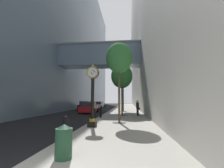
% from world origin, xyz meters
% --- Properties ---
extents(ground_plane, '(110.00, 110.00, 0.00)m').
position_xyz_m(ground_plane, '(0.00, 27.00, 0.00)').
color(ground_plane, black).
rests_on(ground_plane, ground).
extents(sidewalk_right, '(5.15, 80.00, 0.14)m').
position_xyz_m(sidewalk_right, '(2.57, 30.00, 0.07)').
color(sidewalk_right, '#9E998E').
rests_on(sidewalk_right, ground).
extents(building_block_left, '(22.02, 80.00, 38.94)m').
position_xyz_m(building_block_left, '(-12.01, 29.95, 19.41)').
color(building_block_left, slate).
rests_on(building_block_left, ground).
extents(building_block_right, '(9.00, 80.00, 41.82)m').
position_xyz_m(building_block_right, '(9.65, 30.00, 20.91)').
color(building_block_right, '#B7B2A8').
rests_on(building_block_right, ground).
extents(street_clock, '(0.84, 0.55, 4.26)m').
position_xyz_m(street_clock, '(0.70, 6.86, 2.48)').
color(street_clock, black).
rests_on(street_clock, sidewalk_right).
extents(bollard_nearest, '(0.21, 0.21, 1.09)m').
position_xyz_m(bollard_nearest, '(0.35, 3.16, 0.71)').
color(bollard_nearest, black).
rests_on(bollard_nearest, sidewalk_right).
extents(bollard_third, '(0.21, 0.21, 1.09)m').
position_xyz_m(bollard_third, '(0.35, 9.18, 0.71)').
color(bollard_third, black).
rests_on(bollard_third, sidewalk_right).
extents(bollard_fourth, '(0.21, 0.21, 1.09)m').
position_xyz_m(bollard_fourth, '(0.35, 12.19, 0.71)').
color(bollard_fourth, black).
rests_on(bollard_fourth, sidewalk_right).
extents(street_tree_near, '(2.17, 2.17, 6.50)m').
position_xyz_m(street_tree_near, '(2.43, 8.84, 5.34)').
color(street_tree_near, '#333335').
rests_on(street_tree_near, sidewalk_right).
extents(street_tree_mid_near, '(2.57, 2.57, 6.15)m').
position_xyz_m(street_tree_mid_near, '(2.43, 14.87, 4.78)').
color(street_tree_mid_near, '#333335').
rests_on(street_tree_mid_near, sidewalk_right).
extents(street_tree_mid_far, '(2.38, 2.38, 6.50)m').
position_xyz_m(street_tree_mid_far, '(2.43, 20.90, 5.23)').
color(street_tree_mid_far, '#333335').
rests_on(street_tree_mid_far, sidewalk_right).
extents(trash_bin, '(0.53, 0.53, 1.05)m').
position_xyz_m(trash_bin, '(1.10, 1.25, 0.68)').
color(trash_bin, '#234C33').
rests_on(trash_bin, sidewalk_right).
extents(pedestrian_walking, '(0.49, 0.40, 1.75)m').
position_xyz_m(pedestrian_walking, '(4.23, 14.40, 1.07)').
color(pedestrian_walking, '#23232D').
rests_on(pedestrian_walking, sidewalk_right).
extents(car_black_near, '(2.11, 4.62, 1.71)m').
position_xyz_m(car_black_near, '(-4.96, 25.50, 0.83)').
color(car_black_near, black).
rests_on(car_black_near, ground).
extents(car_white_mid, '(2.08, 4.71, 1.55)m').
position_xyz_m(car_white_mid, '(-3.74, 33.35, 0.76)').
color(car_white_mid, silver).
rests_on(car_white_mid, ground).
extents(car_red_far, '(2.19, 4.27, 1.67)m').
position_xyz_m(car_red_far, '(-2.57, 18.89, 0.81)').
color(car_red_far, '#AD191E').
rests_on(car_red_far, ground).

